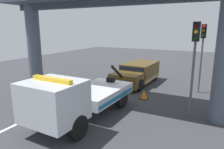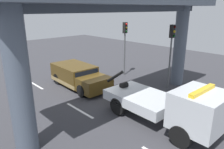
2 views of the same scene
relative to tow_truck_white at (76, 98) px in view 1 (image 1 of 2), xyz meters
name	(u,v)px [view 1 (image 1 of 2)]	position (x,y,z in m)	size (l,w,h in m)	color
ground_plane	(119,95)	(-4.61, 0.02, -1.25)	(60.00, 40.00, 0.10)	#38383D
lane_stripe_west	(124,74)	(-10.61, -2.29, -1.20)	(2.60, 0.16, 0.01)	silver
lane_stripe_mid	(90,90)	(-4.61, -2.29, -1.20)	(2.60, 0.16, 0.01)	silver
lane_stripe_east	(19,123)	(1.39, -2.29, -1.20)	(2.60, 0.16, 0.01)	silver
tow_truck_white	(76,98)	(0.00, 0.00, 0.00)	(7.28, 2.57, 2.46)	silver
towed_van_green	(137,74)	(-8.02, 0.02, -0.42)	(5.25, 2.34, 1.58)	#4C3814
overpass_structure	(108,5)	(-3.15, 0.02, 4.40)	(3.60, 13.94, 6.66)	#4C5666
traffic_light_near	(203,44)	(-7.59, 4.67, 2.14)	(0.39, 0.32, 4.61)	#515456
traffic_light_far	(195,50)	(-3.09, 4.67, 2.17)	(0.39, 0.32, 4.65)	#515456
traffic_cone_orange	(144,95)	(-4.58, 1.77, -0.92)	(0.49, 0.49, 0.59)	orange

